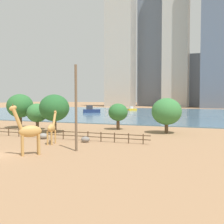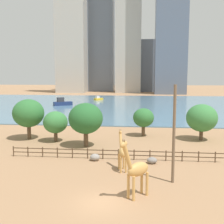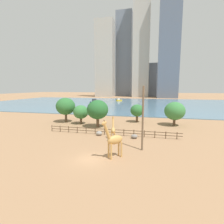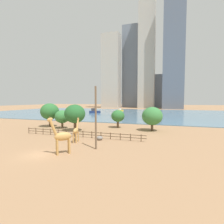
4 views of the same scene
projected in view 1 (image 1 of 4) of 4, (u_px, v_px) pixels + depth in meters
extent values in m
plane|color=#9E7551|center=(159.00, 113.00, 102.92)|extent=(400.00, 400.00, 0.00)
cube|color=slate|center=(157.00, 113.00, 100.12)|extent=(180.00, 86.00, 0.20)
cylinder|color=tan|center=(23.00, 146.00, 28.07)|extent=(0.34, 0.34, 2.08)
cylinder|color=tan|center=(22.00, 145.00, 28.65)|extent=(0.34, 0.34, 2.08)
cylinder|color=tan|center=(39.00, 145.00, 28.74)|extent=(0.34, 0.34, 2.08)
cylinder|color=tan|center=(38.00, 144.00, 29.33)|extent=(0.34, 0.34, 2.08)
ellipsoid|color=tan|center=(30.00, 131.00, 28.62)|extent=(2.26, 2.29, 1.21)
cylinder|color=tan|center=(17.00, 119.00, 28.03)|extent=(1.06, 1.08, 2.29)
ellipsoid|color=tan|center=(13.00, 108.00, 27.81)|extent=(0.87, 0.88, 0.71)
cone|color=brown|center=(13.00, 105.00, 27.70)|extent=(0.15, 0.15, 0.22)
cone|color=brown|center=(13.00, 105.00, 27.87)|extent=(0.15, 0.15, 0.22)
cylinder|color=tan|center=(51.00, 137.00, 36.04)|extent=(0.24, 0.24, 1.72)
cylinder|color=tan|center=(55.00, 137.00, 35.97)|extent=(0.24, 0.24, 1.72)
cylinder|color=tan|center=(48.00, 138.00, 34.72)|extent=(0.24, 0.24, 1.72)
cylinder|color=tan|center=(52.00, 138.00, 34.65)|extent=(0.24, 0.24, 1.72)
ellipsoid|color=tan|center=(51.00, 128.00, 35.28)|extent=(1.18, 2.03, 1.00)
cylinder|color=tan|center=(54.00, 119.00, 36.34)|extent=(0.55, 1.15, 1.85)
ellipsoid|color=tan|center=(55.00, 112.00, 36.71)|extent=(0.47, 0.78, 0.63)
cone|color=brown|center=(55.00, 110.00, 36.70)|extent=(0.11, 0.11, 0.18)
cone|color=brown|center=(56.00, 110.00, 36.68)|extent=(0.11, 0.11, 0.18)
cylinder|color=brown|center=(76.00, 108.00, 30.65)|extent=(0.28, 0.28, 9.47)
ellipsoid|color=gray|center=(43.00, 136.00, 39.78)|extent=(1.19, 1.10, 0.82)
ellipsoid|color=gray|center=(85.00, 139.00, 36.85)|extent=(1.18, 1.01, 0.76)
cylinder|color=#4C3826|center=(9.00, 132.00, 42.92)|extent=(0.14, 0.14, 1.30)
cylinder|color=#4C3826|center=(19.00, 132.00, 42.22)|extent=(0.14, 0.14, 1.30)
cylinder|color=#4C3826|center=(29.00, 133.00, 41.53)|extent=(0.14, 0.14, 1.30)
cylinder|color=#4C3826|center=(40.00, 133.00, 40.83)|extent=(0.14, 0.14, 1.30)
cylinder|color=#4C3826|center=(52.00, 134.00, 40.13)|extent=(0.14, 0.14, 1.30)
cylinder|color=#4C3826|center=(63.00, 135.00, 39.43)|extent=(0.14, 0.14, 1.30)
cylinder|color=#4C3826|center=(75.00, 135.00, 38.73)|extent=(0.14, 0.14, 1.30)
cylinder|color=#4C3826|center=(88.00, 136.00, 38.03)|extent=(0.14, 0.14, 1.30)
cylinder|color=#4C3826|center=(101.00, 137.00, 37.33)|extent=(0.14, 0.14, 1.30)
cylinder|color=#4C3826|center=(114.00, 138.00, 36.63)|extent=(0.14, 0.14, 1.30)
cylinder|color=#4C3826|center=(129.00, 138.00, 35.93)|extent=(0.14, 0.14, 1.30)
cylinder|color=#4C3826|center=(143.00, 139.00, 35.24)|extent=(0.14, 0.14, 1.30)
cube|color=#4C3826|center=(60.00, 131.00, 39.59)|extent=(26.10, 0.08, 0.10)
cube|color=#4C3826|center=(60.00, 135.00, 39.61)|extent=(26.10, 0.08, 0.10)
cylinder|color=brown|center=(118.00, 125.00, 51.19)|extent=(0.59, 0.59, 1.77)
ellipsoid|color=#2D6B33|center=(118.00, 112.00, 51.07)|extent=(3.55, 3.55, 3.19)
cylinder|color=brown|center=(20.00, 122.00, 53.95)|extent=(0.61, 0.61, 2.25)
ellipsoid|color=#2D6B33|center=(20.00, 106.00, 53.79)|extent=(5.02, 5.02, 4.52)
cylinder|color=brown|center=(37.00, 125.00, 51.08)|extent=(0.56, 0.56, 1.55)
ellipsoid|color=#387A3D|center=(37.00, 113.00, 50.96)|extent=(3.80, 3.80, 3.42)
cylinder|color=brown|center=(166.00, 128.00, 45.94)|extent=(0.58, 0.58, 1.64)
ellipsoid|color=#387A3D|center=(167.00, 111.00, 45.79)|extent=(4.89, 4.89, 4.40)
cylinder|color=brown|center=(55.00, 126.00, 46.74)|extent=(0.66, 0.66, 2.17)
ellipsoid|color=#26602D|center=(54.00, 108.00, 46.58)|extent=(4.96, 4.96, 4.46)
cube|color=gold|center=(132.00, 110.00, 119.80)|extent=(3.66, 4.04, 0.80)
cube|color=silver|center=(131.00, 108.00, 119.50)|extent=(1.66, 1.73, 0.97)
cube|color=navy|center=(92.00, 111.00, 103.07)|extent=(6.45, 5.12, 1.24)
cube|color=#333338|center=(89.00, 107.00, 102.87)|extent=(2.68, 2.43, 1.49)
cube|color=slate|center=(152.00, 43.00, 186.74)|extent=(15.99, 13.82, 83.36)
cube|color=slate|center=(219.00, 12.00, 146.82)|extent=(17.09, 10.49, 101.34)
cube|color=#B7B2A8|center=(120.00, 50.00, 175.44)|extent=(17.20, 11.35, 71.07)
cube|color=slate|center=(197.00, 81.00, 174.41)|extent=(8.37, 10.97, 32.31)
cube|color=#B7B2A8|center=(176.00, 19.00, 165.68)|extent=(15.00, 9.28, 104.52)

